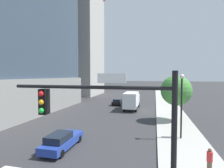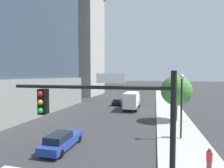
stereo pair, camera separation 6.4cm
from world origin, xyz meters
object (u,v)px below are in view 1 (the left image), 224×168
Objects in this scene: street_lamp at (182,97)px; box_truck at (132,100)px; street_tree at (176,90)px; construction_building at (76,35)px; traffic_light_pole at (111,122)px; car_black at (118,102)px; car_blue at (62,141)px; pedestrian_yellow_shirt at (174,128)px; pedestrian_red_shirt at (210,161)px.

street_lamp reaches higher than box_truck.
street_lamp is 1.01× the size of street_tree.
traffic_light_pole is (23.29, -47.08, -14.76)m from construction_building.
car_black is (17.38, -17.49, -18.47)m from construction_building.
car_blue reaches higher than car_black.
box_truck is at bearing 114.93° from street_lamp.
traffic_light_pole is 3.81× the size of pedestrian_yellow_shirt.
construction_building is at bearing 116.32° from traffic_light_pole.
pedestrian_red_shirt reaches higher than car_blue.
construction_building reaches higher than street_tree.
traffic_light_pole is 7.89m from pedestrian_red_shirt.
street_tree is 15.68m from car_black.
pedestrian_red_shirt is at bearing -76.89° from pedestrian_yellow_shirt.
pedestrian_yellow_shirt is at bearing -97.78° from street_tree.
box_truck is at bearing 133.66° from street_tree.
street_tree is 1.43× the size of car_black.
pedestrian_red_shirt is at bearing -56.11° from construction_building.
street_tree is at bearing 82.22° from pedestrian_yellow_shirt.
box_truck is at bearing -50.95° from car_black.
street_lamp is at bearing 70.29° from traffic_light_pole.
box_truck is at bearing -46.23° from construction_building.
pedestrian_red_shirt is at bearing -66.20° from car_black.
pedestrian_red_shirt is at bearing -87.66° from street_tree.
car_black is 26.68m from pedestrian_red_shirt.
car_blue is at bearing -152.98° from pedestrian_yellow_shirt.
car_blue is at bearing 131.40° from traffic_light_pole.
street_lamp is 6.96m from pedestrian_red_shirt.
street_lamp reaches higher than pedestrian_yellow_shirt.
box_truck is at bearing 95.53° from traffic_light_pole.
street_tree is 13.45m from pedestrian_red_shirt.
car_black is 20.39m from pedestrian_yellow_shirt.
street_tree is 3.79× the size of pedestrian_red_shirt.
street_tree reaches higher than box_truck.
traffic_light_pole reaches higher than car_black.
street_lamp is at bearing -65.07° from box_truck.
street_tree is at bearing 87.77° from street_lamp.
car_blue is (17.38, -40.38, -18.44)m from construction_building.
construction_building is 7.41× the size of street_lamp.
construction_building is 10.74× the size of car_black.
street_lamp is at bearing -52.59° from construction_building.
box_truck is (-6.51, 14.00, -2.36)m from street_lamp.
traffic_light_pole reaches higher than street_tree.
street_lamp is 1.45× the size of car_black.
car_black is (-5.91, 29.58, -3.72)m from traffic_light_pole.
street_tree is at bearing 92.34° from pedestrian_red_shirt.
box_truck is (-2.45, 25.33, -2.63)m from traffic_light_pole.
car_black is at bearing 118.62° from street_lamp.
construction_building is 9.58× the size of car_blue.
box_truck reaches higher than car_black.
box_truck is at bearing 109.94° from pedestrian_red_shirt.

